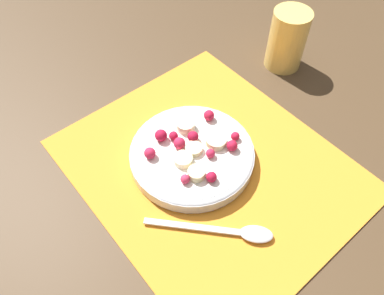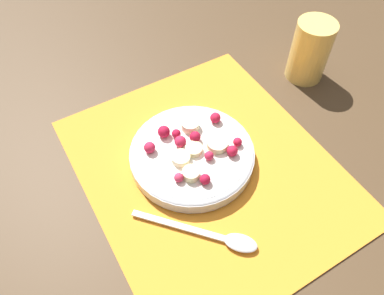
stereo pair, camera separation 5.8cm
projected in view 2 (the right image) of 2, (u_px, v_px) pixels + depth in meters
ground_plane at (208, 169)px, 0.60m from camera, size 3.00×3.00×0.00m
placemat at (208, 168)px, 0.60m from camera, size 0.44×0.37×0.01m
fruit_bowl at (192, 153)px, 0.59m from camera, size 0.20×0.20×0.04m
spoon at (219, 237)px, 0.52m from camera, size 0.15×0.14×0.01m
drinking_glass at (310, 51)px, 0.69m from camera, size 0.07×0.07×0.12m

